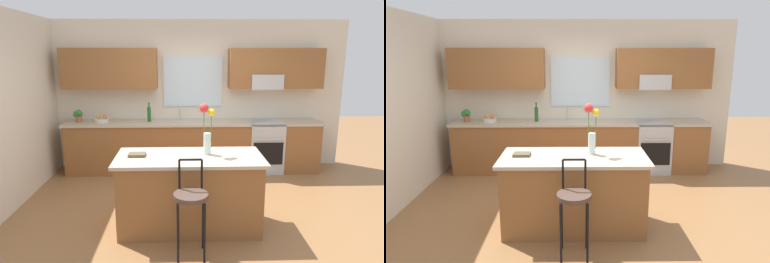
% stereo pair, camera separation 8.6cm
% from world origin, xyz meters
% --- Properties ---
extents(ground_plane, '(14.00, 14.00, 0.00)m').
position_xyz_m(ground_plane, '(0.00, 0.00, 0.00)').
color(ground_plane, olive).
extents(wall_left, '(0.12, 4.60, 2.70)m').
position_xyz_m(wall_left, '(-2.56, 0.30, 1.35)').
color(wall_left, beige).
rests_on(wall_left, ground).
extents(back_wall_assembly, '(5.60, 0.50, 2.70)m').
position_xyz_m(back_wall_assembly, '(0.03, 1.99, 1.51)').
color(back_wall_assembly, beige).
rests_on(back_wall_assembly, ground).
extents(counter_run, '(4.56, 0.64, 0.92)m').
position_xyz_m(counter_run, '(-0.00, 1.70, 0.47)').
color(counter_run, brown).
rests_on(counter_run, ground).
extents(sink_faucet, '(0.02, 0.13, 0.23)m').
position_xyz_m(sink_faucet, '(-0.24, 1.84, 1.06)').
color(sink_faucet, '#B7BABC').
rests_on(sink_faucet, counter_run).
extents(oven_range, '(0.60, 0.64, 0.92)m').
position_xyz_m(oven_range, '(1.30, 1.68, 0.46)').
color(oven_range, '#B7BABC').
rests_on(oven_range, ground).
extents(kitchen_island, '(1.75, 0.79, 0.92)m').
position_xyz_m(kitchen_island, '(-0.12, -0.39, 0.46)').
color(kitchen_island, brown).
rests_on(kitchen_island, ground).
extents(bar_stool_near, '(0.36, 0.36, 1.04)m').
position_xyz_m(bar_stool_near, '(-0.12, -1.00, 0.64)').
color(bar_stool_near, black).
rests_on(bar_stool_near, ground).
extents(flower_vase, '(0.18, 0.11, 0.62)m').
position_xyz_m(flower_vase, '(0.09, -0.32, 1.24)').
color(flower_vase, silver).
rests_on(flower_vase, kitchen_island).
extents(cookbook, '(0.20, 0.15, 0.03)m').
position_xyz_m(cookbook, '(-0.74, -0.37, 0.94)').
color(cookbook, brown).
rests_on(cookbook, kitchen_island).
extents(fruit_bowl_oranges, '(0.24, 0.24, 0.13)m').
position_xyz_m(fruit_bowl_oranges, '(-1.63, 1.70, 0.96)').
color(fruit_bowl_oranges, silver).
rests_on(fruit_bowl_oranges, counter_run).
extents(bottle_olive_oil, '(0.06, 0.06, 0.34)m').
position_xyz_m(bottle_olive_oil, '(-0.79, 1.70, 1.06)').
color(bottle_olive_oil, '#1E5923').
rests_on(bottle_olive_oil, counter_run).
extents(potted_plant_small, '(0.18, 0.13, 0.23)m').
position_xyz_m(potted_plant_small, '(-2.04, 1.70, 1.05)').
color(potted_plant_small, '#9E5B3D').
rests_on(potted_plant_small, counter_run).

